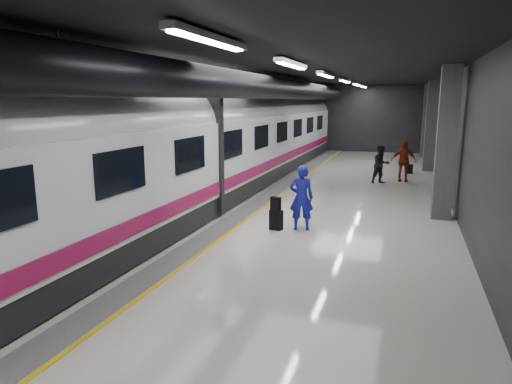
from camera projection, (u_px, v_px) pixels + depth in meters
The scene contains 9 objects.
ground at pixel (278, 222), 13.37m from camera, with size 40.00×40.00×0.00m, color silver.
platform_hall at pixel (278, 99), 13.65m from camera, with size 10.02×40.02×4.51m.
train at pixel (177, 148), 13.96m from camera, with size 3.05×38.00×4.05m.
traveler_main at pixel (301, 198), 12.41m from camera, with size 0.65×0.43×1.80m, color #1A17AD.
suitcase_main at pixel (276, 220), 12.52m from camera, with size 0.34×0.21×0.55m, color black.
shoulder_bag at pixel (276, 204), 12.43m from camera, with size 0.28×0.15×0.37m, color black.
traveler_far_a at pixel (381, 165), 19.40m from camera, with size 0.79×0.62×1.63m, color black.
traveler_far_b at pixel (403, 161), 19.90m from camera, with size 1.06×0.44×1.81m, color maroon.
suitcase_far at pixel (410, 169), 22.19m from camera, with size 0.31×0.20×0.45m, color black.
Camera 1 is at (3.46, -12.48, 3.50)m, focal length 32.00 mm.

